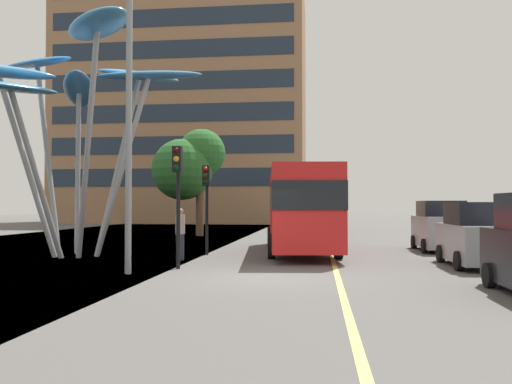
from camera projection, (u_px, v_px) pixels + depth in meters
name	position (u px, v px, depth m)	size (l,w,h in m)	color
ground	(239.00, 279.00, 14.65)	(120.00, 240.00, 0.10)	#54514F
red_bus	(300.00, 205.00, 22.41)	(3.44, 10.54, 3.63)	red
leaf_sculpture	(71.00, 79.00, 20.30)	(9.55, 8.59, 8.50)	#9EA0A5
traffic_light_kerb_near	(178.00, 180.00, 16.50)	(0.28, 0.42, 3.79)	black
traffic_light_kerb_far	(206.00, 190.00, 21.13)	(0.28, 0.42, 3.54)	black
car_parked_mid	(477.00, 236.00, 17.08)	(1.91, 3.85, 2.07)	gray
car_parked_far	(440.00, 227.00, 22.94)	(2.01, 3.89, 2.16)	gray
street_lamp	(140.00, 82.00, 15.41)	(1.67, 0.44, 8.87)	gray
tree_pavement_near	(188.00, 166.00, 34.87)	(4.68, 4.64, 6.96)	brown
pedestrian	(180.00, 234.00, 19.12)	(0.34, 0.34, 1.85)	#2D3342
backdrop_building	(188.00, 109.00, 63.01)	(27.41, 15.25, 26.75)	#936B4C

